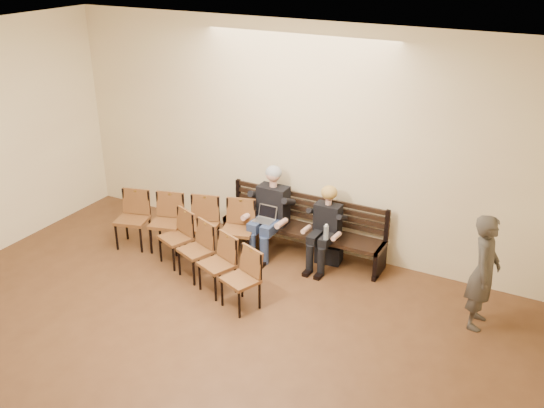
% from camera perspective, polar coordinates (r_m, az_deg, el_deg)
% --- Properties ---
extents(room_walls, '(8.02, 10.01, 3.51)m').
position_cam_1_polar(room_walls, '(5.67, -16.41, 1.86)').
color(room_walls, '#FBEBB4').
rests_on(room_walls, ground).
extents(bench, '(2.60, 0.90, 0.45)m').
position_cam_1_polar(bench, '(9.40, 2.83, -3.56)').
color(bench, black).
rests_on(bench, ground).
extents(seated_man, '(0.58, 0.80, 1.39)m').
position_cam_1_polar(seated_man, '(9.29, -0.17, -0.63)').
color(seated_man, black).
rests_on(seated_man, ground).
extents(seated_woman, '(0.48, 0.66, 1.12)m').
position_cam_1_polar(seated_woman, '(9.00, 4.99, -2.58)').
color(seated_woman, black).
rests_on(seated_woman, ground).
extents(laptop, '(0.34, 0.28, 0.22)m').
position_cam_1_polar(laptop, '(9.20, -0.79, -1.83)').
color(laptop, silver).
rests_on(laptop, bench).
extents(water_bottle, '(0.08, 0.08, 0.24)m').
position_cam_1_polar(water_bottle, '(8.75, 5.08, -3.32)').
color(water_bottle, silver).
rests_on(water_bottle, bench).
extents(bag, '(0.41, 0.31, 0.28)m').
position_cam_1_polar(bag, '(9.28, 5.37, -4.62)').
color(bag, black).
rests_on(bag, ground).
extents(passerby, '(0.43, 0.65, 1.76)m').
position_cam_1_polar(passerby, '(7.92, 19.42, -5.34)').
color(passerby, '#3C3831').
rests_on(passerby, ground).
extents(chair_row_front, '(2.25, 1.07, 0.90)m').
position_cam_1_polar(chair_row_front, '(9.49, -8.28, -1.99)').
color(chair_row_front, brown).
rests_on(chair_row_front, ground).
extents(chair_row_back, '(2.04, 1.16, 0.83)m').
position_cam_1_polar(chair_row_back, '(8.60, -6.23, -5.06)').
color(chair_row_back, brown).
rests_on(chair_row_back, ground).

